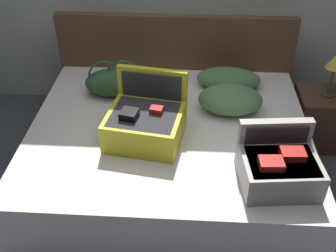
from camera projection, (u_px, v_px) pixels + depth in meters
The scene contains 10 objects.
ground_plane at pixel (166, 221), 2.91m from camera, with size 12.00×12.00×0.00m, color #4C515B.
bed at pixel (169, 155), 3.07m from camera, with size 1.98×1.69×0.54m, color silver.
headboard at pixel (175, 70), 3.64m from camera, with size 2.02×0.08×1.02m, color #4C3323.
hard_case_large at pixel (146, 122), 2.74m from camera, with size 0.55×0.53×0.42m.
hard_case_medium at pixel (279, 166), 2.40m from camera, with size 0.48×0.43×0.33m.
duffel_bag at pixel (115, 82), 3.20m from camera, with size 0.49×0.31×0.30m.
pillow_near_headboard at pixel (230, 100), 3.00m from camera, with size 0.47×0.30×0.21m, color #4C724C.
pillow_center_head at pixel (229, 79), 3.30m from camera, with size 0.51×0.28×0.16m, color #4C724C.
nightstand at pixel (321, 119), 3.51m from camera, with size 0.44×0.40×0.48m, color #4C3323.
table_lamp at pixel (336, 64), 3.19m from camera, with size 0.15×0.15×0.37m.
Camera 1 is at (0.13, -1.94, 2.28)m, focal length 43.69 mm.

